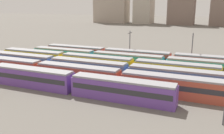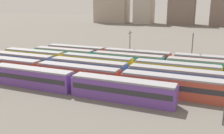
# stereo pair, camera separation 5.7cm
# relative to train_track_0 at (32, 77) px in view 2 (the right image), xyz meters

# --- Properties ---
(ground_plane) EXTENTS (600.00, 600.00, 0.00)m
(ground_plane) POSITION_rel_train_track_0_xyz_m (-8.53, 13.00, -1.90)
(ground_plane) COLOR #666059
(train_track_0) EXTENTS (55.80, 3.06, 3.75)m
(train_track_0) POSITION_rel_train_track_0_xyz_m (0.00, 0.00, 0.00)
(train_track_0) COLOR #6B429E
(train_track_0) RESTS_ON ground_plane
(train_track_1) EXTENTS (93.60, 3.06, 3.75)m
(train_track_1) POSITION_rel_train_track_0_xyz_m (26.18, 5.20, 0.00)
(train_track_1) COLOR #BC4C38
(train_track_1) RESTS_ON ground_plane
(train_track_2) EXTENTS (74.70, 3.06, 3.75)m
(train_track_2) POSITION_rel_train_track_0_xyz_m (16.35, 10.40, 0.00)
(train_track_2) COLOR #4C70BC
(train_track_2) RESTS_ON ground_plane
(train_track_3) EXTENTS (74.70, 3.06, 3.75)m
(train_track_3) POSITION_rel_train_track_0_xyz_m (15.93, 15.60, 0.00)
(train_track_3) COLOR yellow
(train_track_3) RESTS_ON ground_plane
(train_track_4) EXTENTS (55.80, 3.06, 3.75)m
(train_track_4) POSITION_rel_train_track_0_xyz_m (12.50, 20.80, 0.00)
(train_track_4) COLOR teal
(train_track_4) RESTS_ON ground_plane
(train_track_5) EXTENTS (55.80, 3.06, 3.75)m
(train_track_5) POSITION_rel_train_track_0_xyz_m (13.32, 26.00, 0.00)
(train_track_5) COLOR #BC4C38
(train_track_5) RESTS_ON ground_plane
(catenary_pole_1) EXTENTS (0.24, 3.20, 8.65)m
(catenary_pole_1) POSITION_rel_train_track_0_xyz_m (27.12, 29.11, 2.95)
(catenary_pole_1) COLOR #4C4C51
(catenary_pole_1) RESTS_ON ground_plane
(catenary_pole_3) EXTENTS (0.24, 3.20, 8.59)m
(catenary_pole_3) POSITION_rel_train_track_0_xyz_m (10.38, 28.81, 2.92)
(catenary_pole_3) COLOR #4C4C51
(catenary_pole_3) RESTS_ON ground_plane
(distant_building_1) EXTENTS (14.26, 16.77, 36.36)m
(distant_building_1) POSITION_rel_train_track_0_xyz_m (-24.89, 168.24, 16.28)
(distant_building_1) COLOR #B2A899
(distant_building_1) RESTS_ON ground_plane
(distant_building_2) EXTENTS (19.78, 16.18, 33.94)m
(distant_building_2) POSITION_rel_train_track_0_xyz_m (5.59, 168.24, 15.06)
(distant_building_2) COLOR #7A665B
(distant_building_2) RESTS_ON ground_plane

